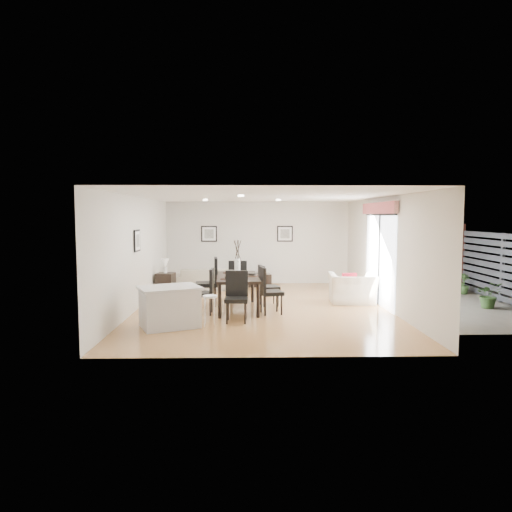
{
  "coord_description": "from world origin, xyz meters",
  "views": [
    {
      "loc": [
        -0.4,
        -11.04,
        2.23
      ],
      "look_at": [
        -0.14,
        0.4,
        1.23
      ],
      "focal_mm": 32.0,
      "sensor_mm": 36.0,
      "label": 1
    }
  ],
  "objects_px": {
    "sofa": "(210,279)",
    "dining_chair_enear": "(267,288)",
    "dining_chair_head": "(237,293)",
    "dining_table": "(237,279)",
    "dining_chair_wnear": "(207,289)",
    "dining_chair_wfar": "(211,279)",
    "armchair": "(352,289)",
    "side_table": "(166,284)",
    "kitchen_island": "(170,306)",
    "dining_chair_efar": "(266,283)",
    "coffee_table": "(255,280)",
    "bar_stool": "(210,300)",
    "dining_chair_foot": "(238,278)"
  },
  "relations": [
    {
      "from": "side_table",
      "to": "kitchen_island",
      "type": "height_order",
      "value": "kitchen_island"
    },
    {
      "from": "kitchen_island",
      "to": "dining_chair_efar",
      "type": "bearing_deg",
      "value": 22.76
    },
    {
      "from": "sofa",
      "to": "coffee_table",
      "type": "distance_m",
      "value": 1.53
    },
    {
      "from": "sofa",
      "to": "dining_table",
      "type": "relative_size",
      "value": 1.14
    },
    {
      "from": "bar_stool",
      "to": "dining_table",
      "type": "bearing_deg",
      "value": 72.59
    },
    {
      "from": "dining_chair_efar",
      "to": "coffee_table",
      "type": "xyz_separation_m",
      "value": [
        -0.2,
        3.22,
        -0.37
      ]
    },
    {
      "from": "side_table",
      "to": "bar_stool",
      "type": "xyz_separation_m",
      "value": [
        1.54,
        -3.72,
        0.23
      ]
    },
    {
      "from": "armchair",
      "to": "dining_chair_enear",
      "type": "bearing_deg",
      "value": 33.95
    },
    {
      "from": "sofa",
      "to": "dining_chair_enear",
      "type": "relative_size",
      "value": 2.09
    },
    {
      "from": "dining_table",
      "to": "bar_stool",
      "type": "relative_size",
      "value": 3.13
    },
    {
      "from": "dining_chair_efar",
      "to": "side_table",
      "type": "bearing_deg",
      "value": 46.7
    },
    {
      "from": "dining_chair_efar",
      "to": "kitchen_island",
      "type": "distance_m",
      "value": 2.96
    },
    {
      "from": "dining_chair_head",
      "to": "coffee_table",
      "type": "height_order",
      "value": "dining_chair_head"
    },
    {
      "from": "dining_chair_foot",
      "to": "dining_chair_efar",
      "type": "bearing_deg",
      "value": 136.33
    },
    {
      "from": "sofa",
      "to": "dining_chair_head",
      "type": "height_order",
      "value": "dining_chair_head"
    },
    {
      "from": "dining_table",
      "to": "dining_chair_efar",
      "type": "xyz_separation_m",
      "value": [
        0.69,
        0.47,
        -0.16
      ]
    },
    {
      "from": "bar_stool",
      "to": "armchair",
      "type": "bearing_deg",
      "value": 34.99
    },
    {
      "from": "dining_chair_efar",
      "to": "dining_chair_foot",
      "type": "xyz_separation_m",
      "value": [
        -0.7,
        0.74,
        0.03
      ]
    },
    {
      "from": "kitchen_island",
      "to": "bar_stool",
      "type": "xyz_separation_m",
      "value": [
        0.81,
        0.0,
        0.13
      ]
    },
    {
      "from": "dining_chair_efar",
      "to": "side_table",
      "type": "relative_size",
      "value": 1.6
    },
    {
      "from": "dining_chair_wfar",
      "to": "dining_chair_enear",
      "type": "bearing_deg",
      "value": 48.48
    },
    {
      "from": "dining_chair_wnear",
      "to": "side_table",
      "type": "distance_m",
      "value": 2.9
    },
    {
      "from": "side_table",
      "to": "bar_stool",
      "type": "relative_size",
      "value": 0.99
    },
    {
      "from": "dining_chair_enear",
      "to": "dining_chair_head",
      "type": "height_order",
      "value": "dining_chair_enear"
    },
    {
      "from": "dining_chair_enear",
      "to": "coffee_table",
      "type": "bearing_deg",
      "value": -9.38
    },
    {
      "from": "coffee_table",
      "to": "bar_stool",
      "type": "distance_m",
      "value": 5.47
    },
    {
      "from": "dining_table",
      "to": "coffee_table",
      "type": "xyz_separation_m",
      "value": [
        0.49,
        3.68,
        -0.53
      ]
    },
    {
      "from": "coffee_table",
      "to": "bar_stool",
      "type": "bearing_deg",
      "value": -107.26
    },
    {
      "from": "dining_chair_wnear",
      "to": "sofa",
      "type": "bearing_deg",
      "value": -174.95
    },
    {
      "from": "coffee_table",
      "to": "dining_chair_enear",
      "type": "bearing_deg",
      "value": -93.84
    },
    {
      "from": "dining_chair_wfar",
      "to": "dining_chair_foot",
      "type": "xyz_separation_m",
      "value": [
        0.67,
        0.71,
        -0.08
      ]
    },
    {
      "from": "armchair",
      "to": "side_table",
      "type": "bearing_deg",
      "value": -9.73
    },
    {
      "from": "kitchen_island",
      "to": "sofa",
      "type": "bearing_deg",
      "value": 60.93
    },
    {
      "from": "armchair",
      "to": "dining_table",
      "type": "distance_m",
      "value": 3.05
    },
    {
      "from": "dining_table",
      "to": "kitchen_island",
      "type": "bearing_deg",
      "value": -131.66
    },
    {
      "from": "side_table",
      "to": "dining_chair_enear",
      "type": "bearing_deg",
      "value": -42.79
    },
    {
      "from": "dining_chair_head",
      "to": "dining_chair_wfar",
      "type": "bearing_deg",
      "value": 113.45
    },
    {
      "from": "dining_table",
      "to": "dining_chair_head",
      "type": "height_order",
      "value": "dining_chair_head"
    },
    {
      "from": "sofa",
      "to": "dining_chair_wfar",
      "type": "height_order",
      "value": "dining_chair_wfar"
    },
    {
      "from": "side_table",
      "to": "armchair",
      "type": "bearing_deg",
      "value": -14.53
    },
    {
      "from": "dining_chair_enear",
      "to": "coffee_table",
      "type": "distance_m",
      "value": 4.21
    },
    {
      "from": "dining_chair_head",
      "to": "dining_table",
      "type": "bearing_deg",
      "value": 91.86
    },
    {
      "from": "dining_chair_foot",
      "to": "bar_stool",
      "type": "distance_m",
      "value": 2.93
    },
    {
      "from": "dining_chair_enear",
      "to": "dining_chair_efar",
      "type": "distance_m",
      "value": 0.97
    },
    {
      "from": "dining_chair_foot",
      "to": "dining_chair_wfar",
      "type": "bearing_deg",
      "value": 49.59
    },
    {
      "from": "dining_chair_efar",
      "to": "bar_stool",
      "type": "distance_m",
      "value": 2.46
    },
    {
      "from": "armchair",
      "to": "dining_chair_enear",
      "type": "distance_m",
      "value": 2.58
    },
    {
      "from": "dining_chair_efar",
      "to": "bar_stool",
      "type": "bearing_deg",
      "value": 136.78
    },
    {
      "from": "dining_chair_efar",
      "to": "side_table",
      "type": "xyz_separation_m",
      "value": [
        -2.76,
        1.58,
        -0.25
      ]
    },
    {
      "from": "dining_table",
      "to": "kitchen_island",
      "type": "xyz_separation_m",
      "value": [
        -1.34,
        -1.67,
        -0.31
      ]
    }
  ]
}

